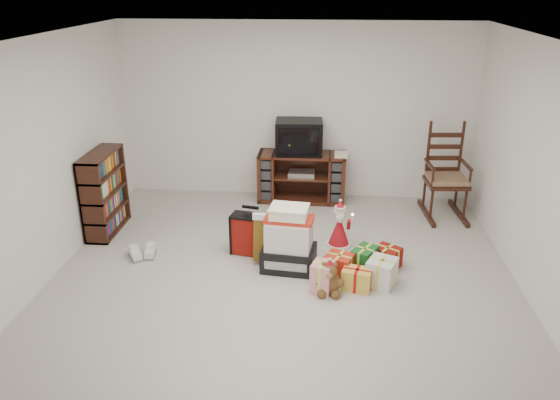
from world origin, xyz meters
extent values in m
cube|color=beige|center=(0.00, 0.00, -0.01)|extent=(5.00, 5.00, 0.01)
cube|color=white|center=(0.00, 0.00, 2.50)|extent=(5.00, 5.00, 0.01)
cube|color=silver|center=(0.00, 2.50, 1.25)|extent=(5.00, 0.01, 2.50)
cube|color=silver|center=(0.00, -2.50, 1.25)|extent=(5.00, 0.01, 2.50)
cube|color=silver|center=(-2.50, 0.00, 1.25)|extent=(0.01, 5.00, 2.50)
cube|color=silver|center=(2.50, 0.00, 1.25)|extent=(0.01, 5.00, 2.50)
cube|color=#451B13|center=(0.09, 2.25, 0.35)|extent=(1.25, 0.46, 0.71)
cube|color=#B1B1B4|center=(0.09, 2.22, 0.42)|extent=(0.37, 0.27, 0.07)
cube|color=black|center=(-2.33, 1.01, 0.52)|extent=(0.28, 0.85, 1.04)
cube|color=black|center=(2.05, 1.86, 0.47)|extent=(0.56, 0.54, 0.05)
cube|color=#8E6E4D|center=(2.05, 1.86, 0.53)|extent=(0.52, 0.50, 0.06)
cube|color=black|center=(2.05, 2.10, 0.91)|extent=(0.45, 0.09, 0.81)
cube|color=black|center=(2.05, 1.86, 0.03)|extent=(0.59, 0.90, 0.06)
cube|color=black|center=(0.05, 0.22, 0.13)|extent=(0.62, 0.48, 0.26)
cube|color=silver|center=(0.05, 0.22, 0.42)|extent=(0.52, 0.42, 0.32)
cube|color=#B62514|center=(0.05, 0.22, 0.60)|extent=(0.55, 0.34, 0.05)
cube|color=#F0E8C4|center=(0.05, 0.22, 0.68)|extent=(0.42, 0.34, 0.10)
cube|color=maroon|center=(-0.45, 0.53, 0.25)|extent=(0.41, 0.27, 0.49)
cube|color=black|center=(-0.45, 0.62, 0.56)|extent=(0.20, 0.07, 0.03)
ellipsoid|color=brown|center=(0.50, -0.26, 0.12)|extent=(0.24, 0.20, 0.25)
sphere|color=brown|center=(0.50, -0.29, 0.27)|extent=(0.16, 0.16, 0.16)
cone|color=maroon|center=(0.61, 0.81, 0.20)|extent=(0.28, 0.28, 0.40)
sphere|color=beige|center=(0.61, 0.81, 0.45)|extent=(0.13, 0.13, 0.13)
cone|color=maroon|center=(0.61, 0.81, 0.55)|extent=(0.12, 0.12, 0.10)
cylinder|color=silver|center=(0.76, 0.70, 0.41)|extent=(0.02, 0.02, 0.12)
cone|color=maroon|center=(-0.18, 0.66, 0.19)|extent=(0.27, 0.27, 0.39)
sphere|color=beige|center=(-0.18, 0.66, 0.44)|extent=(0.13, 0.13, 0.13)
cone|color=maroon|center=(-0.18, 0.66, 0.54)|extent=(0.12, 0.12, 0.10)
cylinder|color=silver|center=(-0.04, 0.55, 0.40)|extent=(0.02, 0.02, 0.12)
cube|color=silver|center=(-1.75, 0.33, 0.05)|extent=(0.24, 0.28, 0.09)
cube|color=silver|center=(-1.58, 0.33, 0.05)|extent=(0.15, 0.28, 0.09)
cube|color=#B62514|center=(0.61, 0.00, 0.13)|extent=(0.26, 0.26, 0.26)
cube|color=#19641E|center=(0.81, 0.25, 0.13)|extent=(0.26, 0.26, 0.26)
cube|color=yellow|center=(0.86, -0.16, 0.13)|extent=(0.26, 0.26, 0.26)
cube|color=white|center=(0.56, -0.36, 0.13)|extent=(0.26, 0.26, 0.26)
cube|color=silver|center=(1.06, 0.05, 0.13)|extent=(0.26, 0.26, 0.26)
cube|color=maroon|center=(1.01, 0.46, 0.13)|extent=(0.26, 0.26, 0.26)
cube|color=black|center=(0.04, 2.27, 0.95)|extent=(0.67, 0.49, 0.48)
cube|color=black|center=(0.04, 2.03, 0.95)|extent=(0.55, 0.04, 0.38)
camera|label=1|loc=(0.40, -5.15, 3.02)|focal=35.00mm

